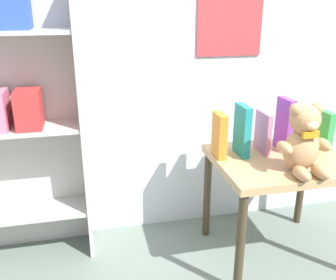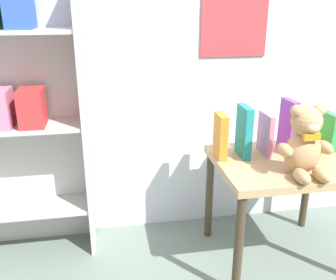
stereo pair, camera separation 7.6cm
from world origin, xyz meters
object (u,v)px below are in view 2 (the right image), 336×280
bookshelf_side (17,106)px  book_standing_teal (244,132)px  book_standing_purple (288,126)px  book_standing_orange (221,136)px  teddy_bear (305,144)px  display_table (282,175)px  book_standing_yellow (308,132)px  book_standing_green (329,131)px  book_standing_pink (265,134)px

bookshelf_side → book_standing_teal: bearing=-11.2°
book_standing_teal → book_standing_purple: book_standing_purple is taller
book_standing_orange → book_standing_purple: size_ratio=0.81×
teddy_bear → book_standing_orange: 0.38m
display_table → teddy_bear: teddy_bear is taller
book_standing_orange → book_standing_teal: book_standing_teal is taller
bookshelf_side → book_standing_yellow: bearing=-7.9°
bookshelf_side → book_standing_green: size_ratio=7.38×
book_standing_pink → book_standing_yellow: bearing=1.6°
display_table → book_standing_pink: size_ratio=3.12×
display_table → book_standing_green: 0.35m
display_table → book_standing_pink: (-0.06, 0.10, 0.18)m
teddy_bear → book_standing_yellow: teddy_bear is taller
book_standing_teal → book_standing_orange: bearing=-180.0°
teddy_bear → book_standing_pink: teddy_bear is taller
bookshelf_side → display_table: bearing=-13.6°
bookshelf_side → book_standing_purple: bearing=-8.6°
book_standing_orange → display_table: bearing=-16.1°
teddy_bear → book_standing_purple: (0.05, 0.25, -0.01)m
bookshelf_side → book_standing_purple: size_ratio=5.16×
book_standing_purple → book_standing_green: book_standing_purple is taller
display_table → book_standing_teal: size_ratio=2.56×
book_standing_pink → book_standing_green: (0.34, 0.01, -0.01)m
book_standing_teal → book_standing_green: book_standing_teal is taller
display_table → bookshelf_side: bearing=166.4°
book_standing_teal → book_standing_purple: bearing=3.7°
book_standing_pink → book_standing_green: size_ratio=1.10×
display_table → book_standing_orange: book_standing_orange is taller
teddy_bear → book_standing_pink: 0.26m
teddy_bear → book_standing_yellow: bearing=57.2°
book_standing_yellow → bookshelf_side: bearing=170.2°
book_standing_orange → book_standing_pink: book_standing_orange is taller
display_table → book_standing_pink: 0.21m
teddy_bear → book_standing_yellow: (0.16, 0.25, -0.04)m
bookshelf_side → book_standing_yellow: 1.41m
bookshelf_side → display_table: size_ratio=2.16×
bookshelf_side → book_standing_orange: bookshelf_side is taller
book_standing_orange → book_standing_pink: (0.23, 0.01, -0.01)m
teddy_bear → book_standing_yellow: size_ratio=1.60×
bookshelf_side → book_standing_purple: 1.30m
book_standing_purple → bookshelf_side: bearing=169.0°
bookshelf_side → book_standing_green: bearing=-7.1°
bookshelf_side → book_standing_green: bookshelf_side is taller
book_standing_orange → book_standing_pink: bearing=3.5°
bookshelf_side → display_table: (1.22, -0.30, -0.32)m
teddy_bear → book_standing_teal: bearing=127.2°
book_standing_yellow → book_standing_green: book_standing_yellow is taller
display_table → teddy_bear: (0.01, -0.15, 0.21)m
book_standing_purple → book_standing_yellow: size_ratio=1.37×
display_table → book_standing_yellow: (0.17, 0.10, 0.17)m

